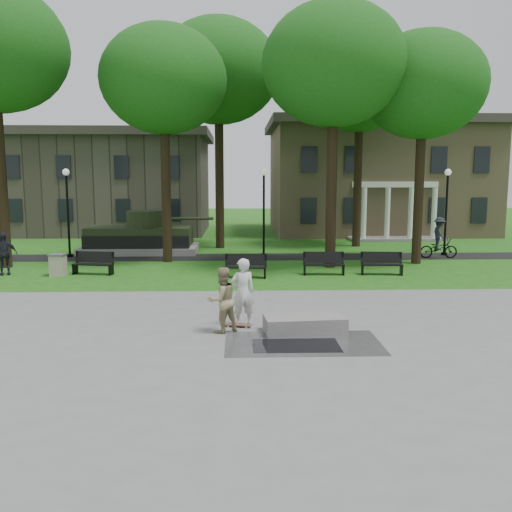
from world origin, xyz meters
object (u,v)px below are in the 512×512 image
Objects in this scene: park_bench_0 at (93,262)px; trash_bin at (58,265)px; friend_watching at (222,300)px; cyclist at (439,241)px; skateboarder at (243,292)px; concrete_block at (305,324)px.

trash_bin is at bearing -155.61° from park_bench_0.
cyclist is (11.13, 13.79, -0.03)m from friend_watching.
cyclist is 17.66m from park_bench_0.
park_bench_0 is 1.48m from trash_bin.
friend_watching is at bearing -46.62° from park_bench_0.
skateboarder is 0.89m from friend_watching.
park_bench_0 is (-6.55, 8.77, -0.47)m from skateboarder.
park_bench_0 is at bearing 13.36° from trash_bin.
concrete_block is 12.60m from park_bench_0.
trash_bin is (-7.99, 8.42, -0.51)m from skateboarder.
cyclist is at bearing -161.43° from friend_watching.
cyclist reaches higher than friend_watching.
concrete_block is at bearing -38.10° from park_bench_0.
skateboarder is at bearing -42.21° from park_bench_0.
park_bench_0 is at bearing 105.04° from cyclist.
cyclist is (8.87, 13.87, 0.65)m from concrete_block.
friend_watching is 11.19m from park_bench_0.
friend_watching is 0.83× the size of cyclist.
concrete_block is at bearing 145.43° from friend_watching.
skateboarder is at bearing 155.82° from concrete_block.
trash_bin is (-7.42, 9.10, -0.44)m from friend_watching.
park_bench_0 is at bearing -90.17° from friend_watching.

